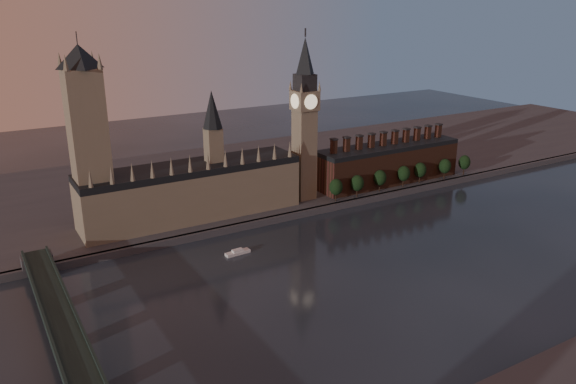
# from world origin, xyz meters

# --- Properties ---
(ground) EXTENTS (900.00, 900.00, 0.00)m
(ground) POSITION_xyz_m (0.00, 0.00, 0.00)
(ground) COLOR black
(ground) RESTS_ON ground
(north_bank) EXTENTS (900.00, 182.00, 4.00)m
(north_bank) POSITION_xyz_m (0.00, 178.04, 2.00)
(north_bank) COLOR #414246
(north_bank) RESTS_ON ground
(palace_of_westminster) EXTENTS (130.00, 30.30, 74.00)m
(palace_of_westminster) POSITION_xyz_m (-64.41, 114.91, 21.63)
(palace_of_westminster) COLOR #776A55
(palace_of_westminster) RESTS_ON north_bank
(victoria_tower) EXTENTS (24.00, 24.00, 108.00)m
(victoria_tower) POSITION_xyz_m (-120.00, 115.00, 59.09)
(victoria_tower) COLOR #776A55
(victoria_tower) RESTS_ON north_bank
(big_ben) EXTENTS (15.00, 15.00, 107.00)m
(big_ben) POSITION_xyz_m (10.00, 110.00, 56.83)
(big_ben) COLOR #776A55
(big_ben) RESTS_ON north_bank
(chimney_block) EXTENTS (110.00, 25.00, 37.00)m
(chimney_block) POSITION_xyz_m (80.00, 110.00, 17.82)
(chimney_block) COLOR #512E1F
(chimney_block) RESTS_ON north_bank
(embankment_tree_0) EXTENTS (8.60, 8.60, 14.88)m
(embankment_tree_0) POSITION_xyz_m (24.28, 94.06, 13.47)
(embankment_tree_0) COLOR black
(embankment_tree_0) RESTS_ON north_bank
(embankment_tree_1) EXTENTS (8.60, 8.60, 14.88)m
(embankment_tree_1) POSITION_xyz_m (41.04, 93.70, 13.47)
(embankment_tree_1) COLOR black
(embankment_tree_1) RESTS_ON north_bank
(embankment_tree_2) EXTENTS (8.60, 8.60, 14.88)m
(embankment_tree_2) POSITION_xyz_m (61.32, 95.34, 13.47)
(embankment_tree_2) COLOR black
(embankment_tree_2) RESTS_ON north_bank
(embankment_tree_3) EXTENTS (8.60, 8.60, 14.88)m
(embankment_tree_3) POSITION_xyz_m (82.00, 94.92, 13.47)
(embankment_tree_3) COLOR black
(embankment_tree_3) RESTS_ON north_bank
(embankment_tree_4) EXTENTS (8.60, 8.60, 14.88)m
(embankment_tree_4) POSITION_xyz_m (97.72, 95.47, 13.47)
(embankment_tree_4) COLOR black
(embankment_tree_4) RESTS_ON north_bank
(embankment_tree_5) EXTENTS (8.60, 8.60, 14.88)m
(embankment_tree_5) POSITION_xyz_m (120.13, 93.77, 13.47)
(embankment_tree_5) COLOR black
(embankment_tree_5) RESTS_ON north_bank
(embankment_tree_6) EXTENTS (8.60, 8.60, 14.88)m
(embankment_tree_6) POSITION_xyz_m (139.90, 93.75, 13.47)
(embankment_tree_6) COLOR black
(embankment_tree_6) RESTS_ON north_bank
(westminster_bridge) EXTENTS (14.00, 200.00, 11.55)m
(westminster_bridge) POSITION_xyz_m (-155.00, -2.70, 7.44)
(westminster_bridge) COLOR #1C2B26
(westminster_bridge) RESTS_ON ground
(river_boat) EXTENTS (13.69, 4.64, 2.70)m
(river_boat) POSITION_xyz_m (-61.70, 60.96, 1.03)
(river_boat) COLOR silver
(river_boat) RESTS_ON ground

